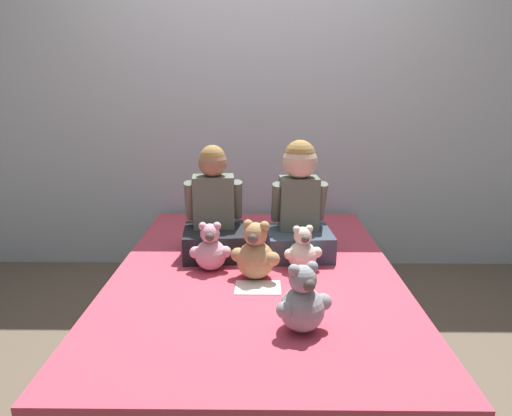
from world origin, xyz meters
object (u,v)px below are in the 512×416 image
(teddy_bear_held_by_left_child, at_px, (210,250))
(sign_card, at_px, (258,287))
(teddy_bear_between_children, at_px, (256,254))
(teddy_bear_held_by_right_child, at_px, (303,251))
(bed, at_px, (256,307))
(teddy_bear_at_foot_of_bed, at_px, (302,302))
(child_on_right, at_px, (299,207))
(child_on_left, at_px, (214,214))

(teddy_bear_held_by_left_child, relative_size, sign_card, 1.19)
(teddy_bear_between_children, bearing_deg, teddy_bear_held_by_right_child, 42.24)
(bed, relative_size, teddy_bear_between_children, 7.06)
(bed, bearing_deg, teddy_bear_between_children, -87.98)
(teddy_bear_at_foot_of_bed, xyz_separation_m, sign_card, (-0.17, 0.37, -0.11))
(bed, distance_m, sign_card, 0.29)
(teddy_bear_held_by_left_child, bearing_deg, teddy_bear_held_by_right_child, -3.35)
(teddy_bear_held_by_right_child, height_order, sign_card, teddy_bear_held_by_right_child)
(bed, bearing_deg, sign_card, -86.54)
(child_on_right, distance_m, sign_card, 0.56)
(child_on_left, xyz_separation_m, teddy_bear_between_children, (0.23, -0.33, -0.10))
(child_on_right, bearing_deg, teddy_bear_at_foot_of_bed, -97.29)
(child_on_right, bearing_deg, teddy_bear_held_by_right_child, -93.23)
(child_on_left, xyz_separation_m, sign_card, (0.24, -0.44, -0.22))
(child_on_right, xyz_separation_m, teddy_bear_held_by_right_child, (0.00, -0.23, -0.17))
(bed, xyz_separation_m, teddy_bear_between_children, (0.00, -0.09, 0.32))
(teddy_bear_held_by_left_child, xyz_separation_m, sign_card, (0.24, -0.21, -0.10))
(child_on_left, bearing_deg, child_on_right, -4.85)
(teddy_bear_held_by_left_child, distance_m, sign_card, 0.34)
(child_on_right, xyz_separation_m, sign_card, (-0.22, -0.45, -0.26))
(child_on_left, distance_m, teddy_bear_between_children, 0.42)
(teddy_bear_between_children, distance_m, teddy_bear_at_foot_of_bed, 0.51)
(bed, xyz_separation_m, child_on_right, (0.23, 0.24, 0.47))
(child_on_left, height_order, teddy_bear_at_foot_of_bed, child_on_left)
(teddy_bear_at_foot_of_bed, relative_size, sign_card, 1.31)
(teddy_bear_between_children, bearing_deg, child_on_right, 73.35)
(bed, height_order, teddy_bear_held_by_left_child, teddy_bear_held_by_left_child)
(teddy_bear_held_by_left_child, distance_m, teddy_bear_held_by_right_child, 0.46)
(child_on_right, relative_size, teddy_bear_at_foot_of_bed, 2.27)
(sign_card, bearing_deg, teddy_bear_held_by_left_child, 138.18)
(bed, height_order, teddy_bear_held_by_right_child, teddy_bear_held_by_right_child)
(child_on_right, distance_m, teddy_bear_between_children, 0.43)
(teddy_bear_held_by_left_child, xyz_separation_m, teddy_bear_between_children, (0.23, -0.10, 0.02))
(teddy_bear_held_by_right_child, distance_m, teddy_bear_at_foot_of_bed, 0.59)
(child_on_left, bearing_deg, teddy_bear_between_children, -60.07)
(teddy_bear_at_foot_of_bed, bearing_deg, sign_card, 90.86)
(sign_card, bearing_deg, bed, 93.46)
(child_on_left, xyz_separation_m, teddy_bear_held_by_right_child, (0.46, -0.22, -0.13))
(child_on_right, relative_size, teddy_bear_between_children, 2.15)
(sign_card, bearing_deg, teddy_bear_at_foot_of_bed, -65.07)
(teddy_bear_at_foot_of_bed, bearing_deg, child_on_right, 62.41)
(teddy_bear_held_by_right_child, bearing_deg, bed, 171.77)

